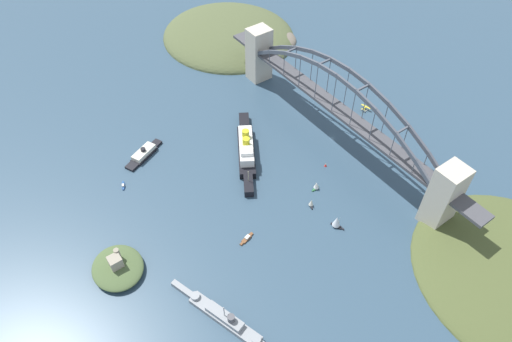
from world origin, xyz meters
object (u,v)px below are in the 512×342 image
Objects in this scene: small_boat_2 at (316,185)px; small_boat_3 at (337,222)px; harbor_arch_bridge at (337,111)px; fort_island_mid_harbor at (118,267)px; harbor_ferry_steamer at (144,154)px; seaplane_second_in_formation at (381,144)px; small_boat_0 at (247,238)px; ocean_liner at (246,149)px; seaplane_taxiing_near_bridge at (365,108)px; channel_marker_buoy at (326,165)px; naval_cruiser at (226,319)px; small_boat_4 at (311,203)px; small_boat_1 at (123,186)px.

small_boat_3 is (-35.11, 11.69, 1.60)m from small_boat_2.
harbor_arch_bridge is 7.57× the size of fort_island_mid_harbor.
harbor_ferry_steamer is 3.95× the size of seaplane_second_in_formation.
fort_island_mid_harbor is at bearing 70.84° from small_boat_0.
ocean_liner is at bearing 69.56° from harbor_arch_bridge.
small_boat_3 is at bearing 126.53° from seaplane_taxiing_near_bridge.
channel_marker_buoy is (-95.07, -112.59, -1.36)m from harbor_ferry_steamer.
harbor_arch_bridge is 79.08m from ocean_liner.
small_boat_0 is at bearing 109.88° from harbor_arch_bridge.
small_boat_4 is at bearing -68.81° from naval_cruiser.
harbor_ferry_steamer is at bearing -53.25° from small_boat_1.
harbor_arch_bridge is 65.67m from small_boat_2.
small_boat_3 is at bearing -82.09° from naval_cruiser.
channel_marker_buoy is (-48.33, -43.60, -4.88)m from ocean_liner.
small_boat_0 is 64.36m from small_boat_3.
fort_island_mid_harbor reaches higher than small_boat_2.
naval_cruiser is at bearing 105.93° from seaplane_second_in_formation.
fort_island_mid_harbor reaches higher than seaplane_second_in_formation.
seaplane_second_in_formation is 75.15m from small_boat_2.
harbor_arch_bridge is at bearing -107.32° from small_boat_1.
seaplane_second_in_formation is at bearing -94.19° from fort_island_mid_harbor.
harbor_arch_bridge is 28.37× the size of seaplane_taxiing_near_bridge.
harbor_ferry_steamer is 3.39× the size of small_boat_3.
small_boat_3 is at bearing -174.09° from ocean_liner.
small_boat_1 is 163.11m from small_boat_3.
seaplane_taxiing_near_bridge is 3.58× the size of channel_marker_buoy.
channel_marker_buoy is (-32.49, 76.22, -0.77)m from seaplane_taxiing_near_bridge.
small_boat_1 is at bearing 75.03° from ocean_liner.
harbor_arch_bridge reaches higher than naval_cruiser.
ocean_liner reaches higher than seaplane_taxiing_near_bridge.
ocean_liner reaches higher than small_boat_1.
ocean_liner is 10.50× the size of small_boat_2.
harbor_ferry_steamer reaches higher than seaplane_taxiing_near_bridge.
harbor_ferry_steamer is at bearing 10.32° from small_boat_0.
small_boat_2 is at bearing 125.83° from harbor_arch_bridge.
small_boat_3 is (-27.71, -57.91, 4.41)m from small_boat_0.
channel_marker_buoy is at bearing -137.95° from ocean_liner.
fort_island_mid_harbor is at bearing 153.31° from small_boat_1.
harbor_ferry_steamer reaches higher than small_boat_1.
channel_marker_buoy is at bearing -117.85° from small_boat_1.
small_boat_0 is (-28.68, -82.56, -3.05)m from fort_island_mid_harbor.
small_boat_4 is (-56.77, 112.16, 1.40)m from seaplane_taxiing_near_bridge.
seaplane_taxiing_near_bridge is 136.64m from small_boat_3.
small_boat_0 is (-53.60, 167.67, -1.04)m from seaplane_taxiing_near_bridge.
ocean_liner is at bearing -34.57° from small_boat_0.
harbor_ferry_steamer is 4.88× the size of small_boat_2.
ocean_liner is 2.15× the size of harbor_ferry_steamer.
seaplane_second_in_formation is at bearing -113.28° from small_boat_1.
small_boat_2 is 25.92m from channel_marker_buoy.
naval_cruiser is 9.40× the size of small_boat_1.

